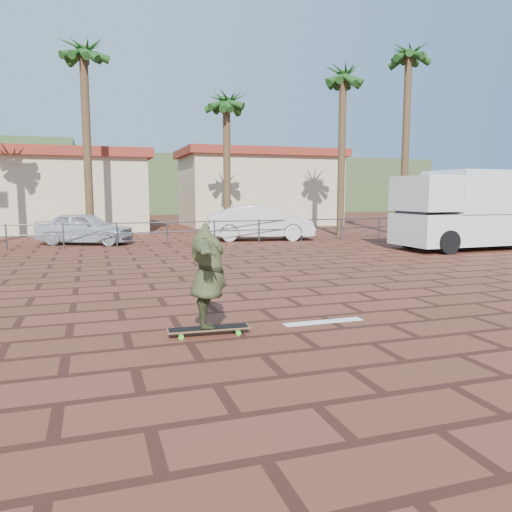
{
  "coord_description": "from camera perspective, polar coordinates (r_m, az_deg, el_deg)",
  "views": [
    {
      "loc": [
        -2.94,
        -8.6,
        2.16
      ],
      "look_at": [
        0.41,
        1.53,
        0.8
      ],
      "focal_mm": 35.0,
      "sensor_mm": 36.0,
      "label": 1
    }
  ],
  "objects": [
    {
      "name": "campervan",
      "position": [
        20.89,
        23.36,
        5.04
      ],
      "size": [
        5.81,
        2.64,
        2.98
      ],
      "rotation": [
        0.0,
        0.0,
        0.02
      ],
      "color": "silver",
      "rests_on": "ground"
    },
    {
      "name": "palm_left",
      "position": [
        24.3,
        -19.13,
        20.66
      ],
      "size": [
        2.4,
        2.4,
        9.45
      ],
      "color": "brown",
      "rests_on": "ground"
    },
    {
      "name": "building_west",
      "position": [
        30.76,
        -24.15,
        6.85
      ],
      "size": [
        12.6,
        7.6,
        4.5
      ],
      "color": "beige",
      "rests_on": "ground"
    },
    {
      "name": "palm_center",
      "position": [
        25.3,
        -3.4,
        16.8
      ],
      "size": [
        2.4,
        2.4,
        7.75
      ],
      "color": "brown",
      "rests_on": "ground"
    },
    {
      "name": "longboard",
      "position": [
        7.68,
        -5.42,
        -8.31
      ],
      "size": [
        1.27,
        0.34,
        0.12
      ],
      "rotation": [
        0.0,
        0.0,
        -0.06
      ],
      "color": "olive",
      "rests_on": "ground"
    },
    {
      "name": "skateboarder",
      "position": [
        7.51,
        -5.5,
        -2.26
      ],
      "size": [
        0.82,
        2.02,
        1.6
      ],
      "primitive_type": "imported",
      "rotation": [
        0.0,
        0.0,
        1.42
      ],
      "color": "#3A4022",
      "rests_on": "longboard"
    },
    {
      "name": "street_sign",
      "position": [
        24.1,
        18.53,
        5.8
      ],
      "size": [
        0.5,
        0.08,
        2.44
      ],
      "rotation": [
        0.0,
        0.0,
        -0.08
      ],
      "color": "gray",
      "rests_on": "ground"
    },
    {
      "name": "hill_front",
      "position": [
        58.68,
        -15.53,
        7.81
      ],
      "size": [
        70.0,
        18.0,
        6.0
      ],
      "primitive_type": "cube",
      "color": "#384C28",
      "rests_on": "ground"
    },
    {
      "name": "palm_right",
      "position": [
        26.13,
        9.93,
        19.12
      ],
      "size": [
        2.4,
        2.4,
        9.05
      ],
      "color": "brown",
      "rests_on": "ground"
    },
    {
      "name": "palm_far_right",
      "position": [
        27.02,
        17.05,
        20.54
      ],
      "size": [
        2.4,
        2.4,
        10.05
      ],
      "color": "brown",
      "rests_on": "ground"
    },
    {
      "name": "ground",
      "position": [
        9.34,
        0.58,
        -6.1
      ],
      "size": [
        120.0,
        120.0,
        0.0
      ],
      "primitive_type": "plane",
      "color": "brown",
      "rests_on": "ground"
    },
    {
      "name": "car_white",
      "position": [
        22.85,
        0.46,
        3.83
      ],
      "size": [
        5.08,
        2.6,
        1.6
      ],
      "primitive_type": "imported",
      "rotation": [
        0.0,
        0.0,
        1.37
      ],
      "color": "silver",
      "rests_on": "ground"
    },
    {
      "name": "paint_stripe",
      "position": [
        8.52,
        7.71,
        -7.46
      ],
      "size": [
        1.4,
        0.22,
        0.01
      ],
      "primitive_type": "cube",
      "color": "white",
      "rests_on": "ground"
    },
    {
      "name": "building_east",
      "position": [
        34.39,
        0.3,
        7.88
      ],
      "size": [
        10.6,
        6.6,
        5.0
      ],
      "color": "beige",
      "rests_on": "ground"
    },
    {
      "name": "guardrail",
      "position": [
        20.86,
        -10.13,
        3.07
      ],
      "size": [
        24.06,
        0.06,
        1.0
      ],
      "color": "#47494F",
      "rests_on": "ground"
    },
    {
      "name": "car_silver",
      "position": [
        22.16,
        -18.97,
        3.02
      ],
      "size": [
        4.28,
        3.04,
        1.35
      ],
      "primitive_type": "imported",
      "rotation": [
        0.0,
        0.0,
        1.16
      ],
      "color": "#BABDC2",
      "rests_on": "ground"
    }
  ]
}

